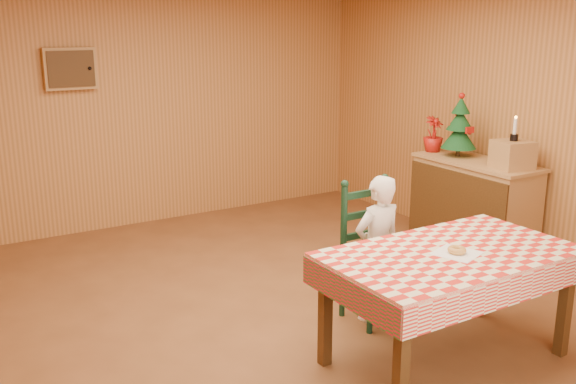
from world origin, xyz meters
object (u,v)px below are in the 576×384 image
Objects in this scene: seated_child at (377,249)px; christmas_tree at (460,128)px; dining_table at (450,263)px; shelf_unit at (473,207)px; crate at (512,155)px; ladder_chair at (372,254)px; storage_bin at (499,248)px.

christmas_tree is at bearing -152.59° from seated_child.
christmas_tree reaches higher than seated_child.
christmas_tree is (1.73, 1.63, 0.52)m from dining_table.
shelf_unit is 4.13× the size of crate.
ladder_chair reaches higher than shelf_unit.
crate reaches higher than storage_bin.
shelf_unit is 0.71m from crate.
christmas_tree is at bearing 88.02° from shelf_unit.
ladder_chair is at bearing -173.76° from crate.
crate is 0.48× the size of christmas_tree.
shelf_unit is 0.51m from storage_bin.
seated_child is 0.91× the size of shelf_unit.
shelf_unit is (1.72, 0.59, -0.04)m from ladder_chair.
seated_child is (-0.00, 0.73, -0.13)m from dining_table.
seated_child is 2.92× the size of storage_bin.
storage_bin is (1.63, 0.95, -0.50)m from dining_table.
crate reaches higher than shelf_unit.
ladder_chair is at bearing -161.08° from shelf_unit.
dining_table is at bearing 90.00° from seated_child.
ladder_chair is at bearing 90.00° from dining_table.
shelf_unit is 0.79m from christmas_tree.
christmas_tree is at bearing 81.70° from storage_bin.
ladder_chair is 1.82m from crate.
dining_table is 1.47× the size of seated_child.
christmas_tree reaches higher than ladder_chair.
dining_table is at bearing -149.76° from storage_bin.
crate is 0.78× the size of storage_bin.
dining_table is 1.53× the size of ladder_chair.
crate reaches higher than ladder_chair.
dining_table is 1.95m from storage_bin.
seated_child is 1.84m from shelf_unit.
dining_table reaches higher than storage_bin.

